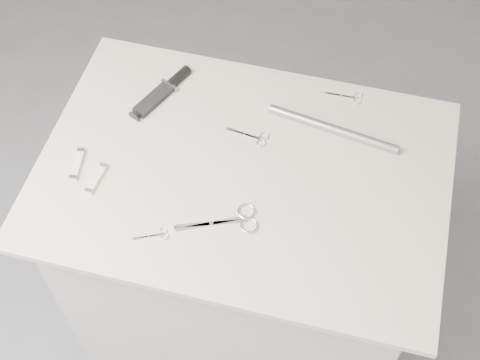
% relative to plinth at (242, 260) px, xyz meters
% --- Properties ---
extents(ground, '(4.00, 4.00, 0.01)m').
position_rel_plinth_xyz_m(ground, '(0.00, 0.00, -0.46)').
color(ground, slate).
rests_on(ground, ground).
extents(plinth, '(0.90, 0.60, 0.90)m').
position_rel_plinth_xyz_m(plinth, '(0.00, 0.00, 0.00)').
color(plinth, beige).
rests_on(plinth, ground).
extents(display_board, '(1.00, 0.70, 0.02)m').
position_rel_plinth_xyz_m(display_board, '(0.00, 0.00, 0.46)').
color(display_board, beige).
rests_on(display_board, plinth).
extents(large_shears, '(0.19, 0.12, 0.01)m').
position_rel_plinth_xyz_m(large_shears, '(0.02, -0.14, 0.47)').
color(large_shears, white).
rests_on(large_shears, display_board).
extents(embroidery_scissors_a, '(0.11, 0.05, 0.00)m').
position_rel_plinth_xyz_m(embroidery_scissors_a, '(0.00, 0.11, 0.47)').
color(embroidery_scissors_a, white).
rests_on(embroidery_scissors_a, display_board).
extents(embroidery_scissors_b, '(0.10, 0.04, 0.00)m').
position_rel_plinth_xyz_m(embroidery_scissors_b, '(0.22, 0.30, 0.47)').
color(embroidery_scissors_b, white).
rests_on(embroidery_scissors_b, display_board).
extents(tiny_scissors, '(0.08, 0.05, 0.00)m').
position_rel_plinth_xyz_m(tiny_scissors, '(-0.15, -0.23, 0.47)').
color(tiny_scissors, white).
rests_on(tiny_scissors, display_board).
extents(sheathed_knife, '(0.11, 0.19, 0.03)m').
position_rel_plinth_xyz_m(sheathed_knife, '(-0.26, 0.20, 0.48)').
color(sheathed_knife, black).
rests_on(sheathed_knife, display_board).
extents(pocket_knife_a, '(0.03, 0.09, 0.01)m').
position_rel_plinth_xyz_m(pocket_knife_a, '(-0.40, -0.09, 0.48)').
color(pocket_knife_a, silver).
rests_on(pocket_knife_a, display_board).
extents(pocket_knife_b, '(0.03, 0.09, 0.01)m').
position_rel_plinth_xyz_m(pocket_knife_b, '(-0.34, -0.11, 0.48)').
color(pocket_knife_b, silver).
rests_on(pocket_knife_b, display_board).
extents(metal_rail, '(0.34, 0.08, 0.02)m').
position_rel_plinth_xyz_m(metal_rail, '(0.19, 0.18, 0.48)').
color(metal_rail, '#93959B').
rests_on(metal_rail, display_board).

